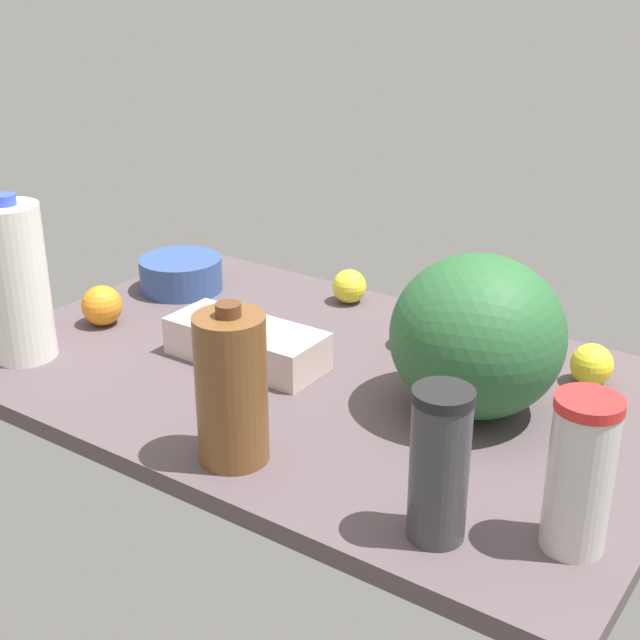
# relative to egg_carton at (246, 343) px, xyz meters

# --- Properties ---
(countertop) EXTENTS (1.20, 0.76, 0.03)m
(countertop) POSITION_rel_egg_carton_xyz_m (-0.13, -0.03, -0.05)
(countertop) COLOR #524549
(countertop) RESTS_ON ground
(egg_carton) EXTENTS (0.29, 0.12, 0.07)m
(egg_carton) POSITION_rel_egg_carton_xyz_m (0.00, 0.00, 0.00)
(egg_carton) COLOR beige
(egg_carton) RESTS_ON countertop
(watermelon) EXTENTS (0.27, 0.27, 0.25)m
(watermelon) POSITION_rel_egg_carton_xyz_m (-0.40, -0.07, 0.09)
(watermelon) COLOR #295F32
(watermelon) RESTS_ON countertop
(tumbler_cup) EXTENTS (0.08, 0.08, 0.20)m
(tumbler_cup) POSITION_rel_egg_carton_xyz_m (-0.65, 0.18, 0.07)
(tumbler_cup) COLOR beige
(tumbler_cup) RESTS_ON countertop
(shaker_bottle) EXTENTS (0.08, 0.08, 0.20)m
(shaker_bottle) POSITION_rel_egg_carton_xyz_m (-0.51, 0.25, 0.07)
(shaker_bottle) COLOR #3B3A3F
(shaker_bottle) RESTS_ON countertop
(mixing_bowl) EXTENTS (0.17, 0.17, 0.07)m
(mixing_bowl) POSITION_rel_egg_carton_xyz_m (0.33, -0.19, 0.00)
(mixing_bowl) COLOR #324D8C
(mixing_bowl) RESTS_ON countertop
(chocolate_milk_jug) EXTENTS (0.10, 0.10, 0.24)m
(chocolate_milk_jug) POSITION_rel_egg_carton_xyz_m (-0.19, 0.26, 0.08)
(chocolate_milk_jug) COLOR brown
(chocolate_milk_jug) RESTS_ON countertop
(milk_jug) EXTENTS (0.11, 0.11, 0.30)m
(milk_jug) POSITION_rel_egg_carton_xyz_m (0.34, 0.21, 0.11)
(milk_jug) COLOR white
(milk_jug) RESTS_ON countertop
(orange_loose) EXTENTS (0.08, 0.08, 0.08)m
(orange_loose) POSITION_rel_egg_carton_xyz_m (0.33, 0.03, 0.00)
(orange_loose) COLOR orange
(orange_loose) RESTS_ON countertop
(lemon_beside_bowl) EXTENTS (0.07, 0.07, 0.07)m
(lemon_beside_bowl) POSITION_rel_egg_carton_xyz_m (-0.53, -0.26, 0.00)
(lemon_beside_bowl) COLOR yellow
(lemon_beside_bowl) RESTS_ON countertop
(orange_far_back) EXTENTS (0.09, 0.09, 0.09)m
(orange_far_back) POSITION_rel_egg_carton_xyz_m (-0.22, -0.23, 0.01)
(orange_far_back) COLOR orange
(orange_far_back) RESTS_ON countertop
(lemon_by_jug) EXTENTS (0.07, 0.07, 0.07)m
(lemon_by_jug) POSITION_rel_egg_carton_xyz_m (0.00, -0.33, 0.00)
(lemon_by_jug) COLOR yellow
(lemon_by_jug) RESTS_ON countertop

